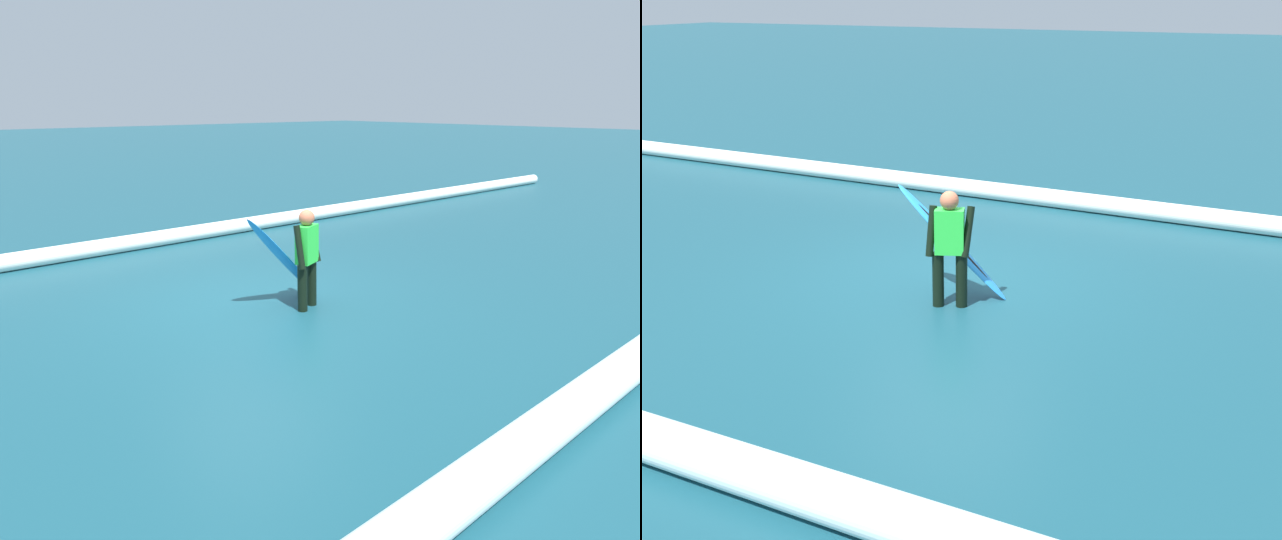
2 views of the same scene
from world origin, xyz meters
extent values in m
plane|color=#174755|center=(0.00, 0.00, 0.00)|extent=(130.96, 130.96, 0.00)
cylinder|color=black|center=(-0.33, 0.88, 0.34)|extent=(0.14, 0.14, 0.67)
cylinder|color=black|center=(-0.59, 0.77, 0.34)|extent=(0.14, 0.14, 0.67)
cube|color=#2DD83F|center=(-0.46, 0.82, 0.94)|extent=(0.39, 0.31, 0.53)
sphere|color=#C36748|center=(-0.46, 0.82, 1.31)|extent=(0.22, 0.22, 0.22)
cylinder|color=black|center=(-0.26, 0.90, 0.94)|extent=(0.09, 0.21, 0.60)
cylinder|color=black|center=(-0.66, 0.74, 0.94)|extent=(0.09, 0.26, 0.60)
ellipsoid|color=#268CE5|center=(-0.32, 0.48, 0.68)|extent=(1.43, 0.52, 1.40)
ellipsoid|color=black|center=(-0.32, 0.48, 0.69)|extent=(1.14, 0.29, 1.13)
cylinder|color=white|center=(-2.44, -3.93, 0.16)|extent=(25.42, 0.93, 0.31)
cylinder|color=white|center=(-2.18, 4.76, 0.19)|extent=(15.44, 0.44, 0.38)
camera|label=1|loc=(4.42, 6.58, 2.80)|focal=31.49mm
camera|label=2|loc=(-4.34, 8.44, 3.57)|focal=43.10mm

